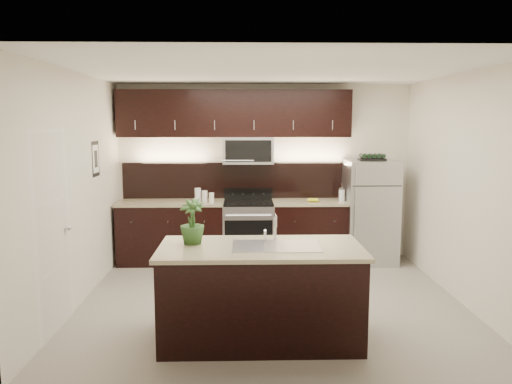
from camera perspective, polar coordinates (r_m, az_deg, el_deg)
The scene contains 12 objects.
ground at distance 6.14m, azimuth 1.69°, elevation -12.24°, with size 4.50×4.50×0.00m, color gray.
room_walls at distance 5.74m, azimuth 0.67°, elevation 3.71°, with size 4.52×4.02×2.71m.
counter_run at distance 7.63m, azimuth -2.42°, elevation -4.53°, with size 3.51×0.65×0.94m.
upper_fixtures at distance 7.59m, azimuth -2.28°, elevation 8.11°, with size 3.49×0.40×1.66m.
island at distance 4.95m, azimuth 0.54°, elevation -11.49°, with size 1.96×0.96×0.94m.
sink_faucet at distance 4.83m, azimuth 2.33°, elevation -6.00°, with size 0.84×0.50×0.28m.
refrigerator at distance 7.75m, azimuth 12.92°, elevation -2.21°, with size 0.75×0.68×1.56m, color #B2B2B7.
wine_rack at distance 7.65m, azimuth 13.11°, elevation 3.87°, with size 0.38×0.24×0.09m.
plant at distance 4.92m, azimuth -7.30°, elevation -3.37°, with size 0.25×0.25×0.44m, color #2A4E1F.
canisters at distance 7.47m, azimuth -6.08°, elevation -0.46°, with size 0.29×0.17×0.21m.
french_press at distance 7.62m, azimuth 9.77°, elevation -0.30°, with size 0.09×0.09×0.27m.
bananas at distance 7.52m, azimuth 6.18°, elevation -0.89°, with size 0.18×0.14×0.06m, color #CFCD1D.
Camera 1 is at (-0.32, -5.75, 2.13)m, focal length 35.00 mm.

